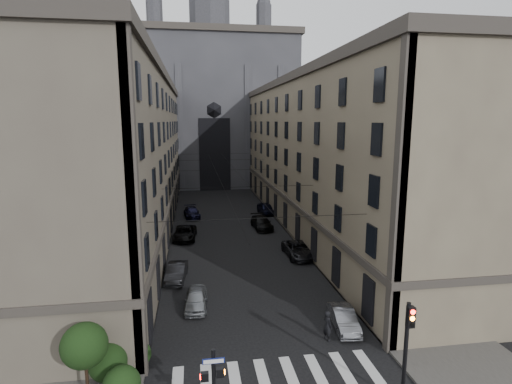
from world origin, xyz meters
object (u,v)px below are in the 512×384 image
car_right_midfar (262,223)px  car_left_near (196,299)px  car_right_near (344,319)px  gothic_tower (211,101)px  pedestrian (327,325)px  car_left_far (192,213)px  traffic_light_right (407,341)px  car_right_midnear (298,250)px  car_left_midnear (177,272)px  car_left_midfar (185,233)px  car_right_far (266,209)px

car_right_midfar → car_left_near: bearing=-116.1°
car_right_near → gothic_tower: bearing=100.6°
pedestrian → car_left_far: bearing=-7.6°
traffic_light_right → car_right_midnear: traffic_light_right is taller
car_left_far → pedestrian: bearing=-82.4°
car_left_midnear → car_left_far: car_left_far is taller
gothic_tower → car_left_midnear: bearing=-95.9°
car_left_midnear → gothic_tower: bearing=89.9°
gothic_tower → car_right_midnear: size_ratio=11.02×
car_right_midnear → pedestrian: (-2.19, -15.33, 0.23)m
car_right_midnear → car_right_midfar: bearing=97.8°
car_left_near → pedestrian: bearing=-31.4°
car_left_far → car_right_midnear: bearing=-66.5°
pedestrian → car_right_midfar: bearing=-22.3°
gothic_tower → car_left_far: 37.64m
car_left_midnear → car_left_midfar: car_left_midfar is taller
gothic_tower → car_right_midfar: 44.21m
traffic_light_right → gothic_tower: bearing=94.4°
car_left_midnear → pedestrian: (9.67, -11.16, 0.25)m
traffic_light_right → car_left_near: size_ratio=1.29×
car_right_near → car_right_midfar: car_right_midfar is taller
car_left_midnear → car_right_near: 14.99m
car_right_near → car_right_far: size_ratio=0.84×
car_left_far → car_right_midfar: (8.77, -7.35, 0.04)m
traffic_light_right → car_right_midnear: bearing=88.8°
car_right_near → car_right_midfar: bearing=98.6°
traffic_light_right → car_right_near: traffic_light_right is taller
car_left_midfar → car_right_midnear: 13.86m
car_left_near → car_right_near: size_ratio=1.01×
car_left_midfar → car_left_near: bearing=-81.7°
car_left_near → car_right_far: bearing=73.7°
car_left_midnear → car_right_far: bearing=68.4°
car_right_near → car_right_midfar: size_ratio=0.76×
gothic_tower → car_right_far: 37.36m
gothic_tower → traffic_light_right: (5.60, -73.04, -14.51)m
traffic_light_right → car_left_near: 15.51m
car_left_midfar → car_right_far: size_ratio=1.13×
car_left_far → car_right_midnear: 21.24m
gothic_tower → car_right_near: gothic_tower is taller
car_left_near → car_right_midfar: (8.41, 20.72, 0.08)m
gothic_tower → car_left_near: (-4.20, -61.30, -17.11)m
car_left_near → car_right_near: bearing=-21.3°
car_right_midnear → car_right_midfar: car_right_midfar is taller
car_left_midnear → car_right_midnear: bearing=25.2°
car_left_near → car_right_midnear: car_right_midnear is taller
car_right_near → car_left_midnear: bearing=144.3°
car_left_midnear → car_right_near: car_left_midnear is taller
car_left_far → car_right_far: (10.76, 0.54, 0.09)m
car_left_midnear → car_right_midfar: car_right_midfar is taller
car_left_midfar → car_right_midnear: bearing=-30.1°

